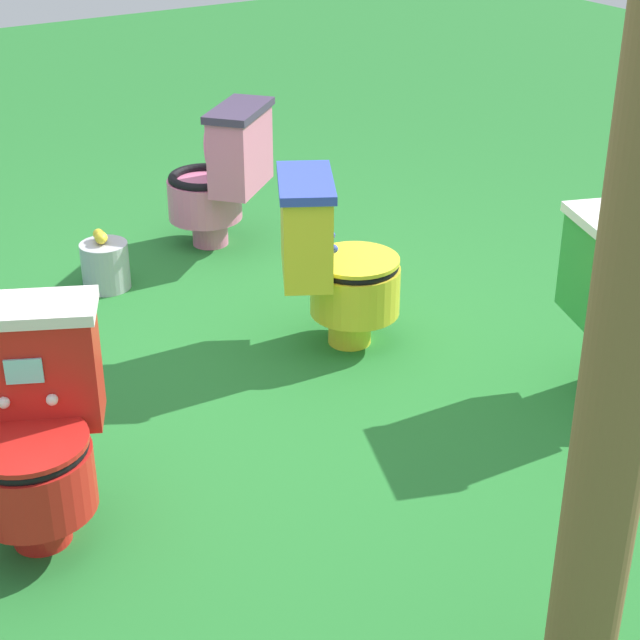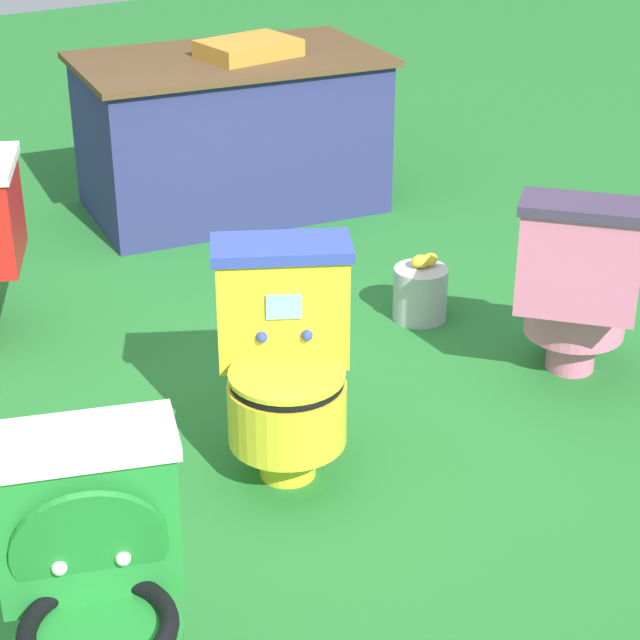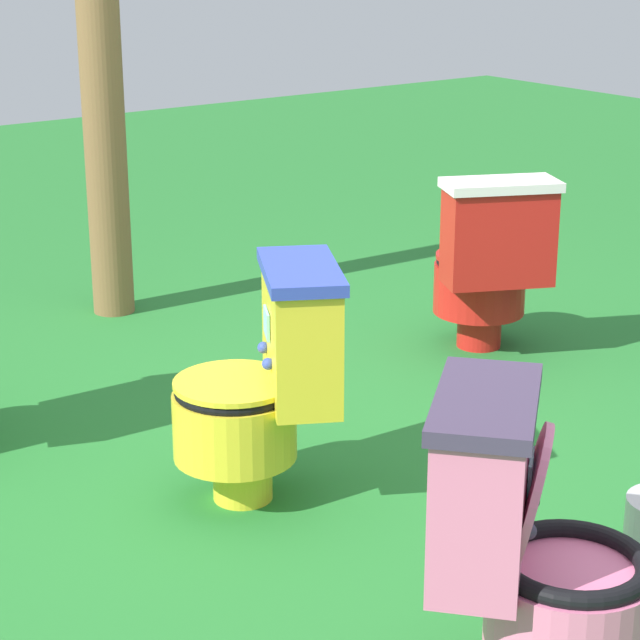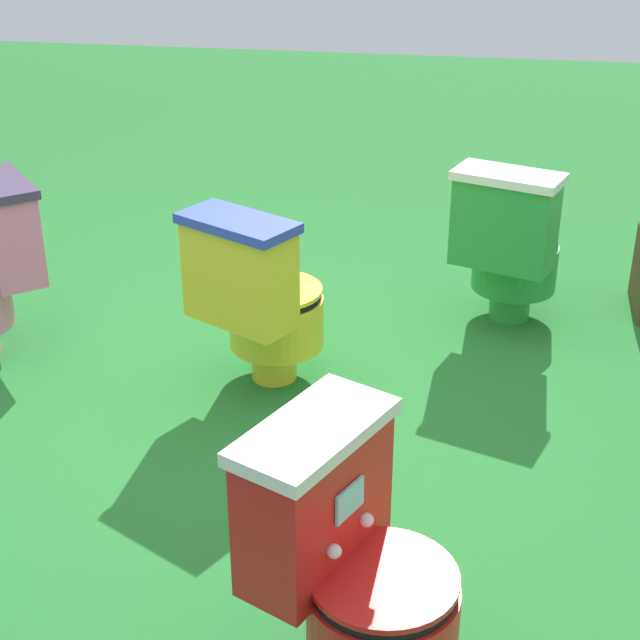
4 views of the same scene
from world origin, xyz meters
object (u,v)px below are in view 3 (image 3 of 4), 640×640
object	(u,v)px
toilet_red	(488,263)
wooden_post	(104,113)
toilet_pink	(529,550)
toilet_yellow	(264,383)

from	to	relation	value
toilet_red	wooden_post	world-z (taller)	wooden_post
toilet_red	toilet_pink	bearing A→B (deg)	-106.31
wooden_post	toilet_yellow	bearing A→B (deg)	-13.56
toilet_red	toilet_yellow	size ratio (longest dim) A/B	1.00
toilet_yellow	toilet_red	bearing A→B (deg)	-40.78
toilet_yellow	wooden_post	size ratio (longest dim) A/B	0.41
toilet_yellow	toilet_pink	bearing A→B (deg)	-156.28
toilet_red	toilet_pink	distance (m)	2.29
toilet_pink	wooden_post	xyz separation A→B (m)	(-3.08, 0.55, 0.51)
toilet_yellow	wooden_post	bearing A→B (deg)	14.40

